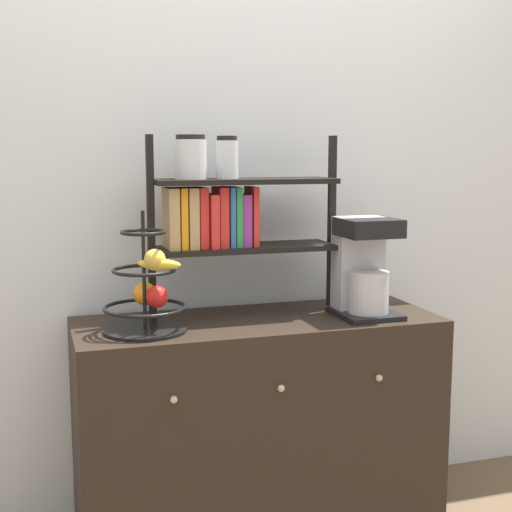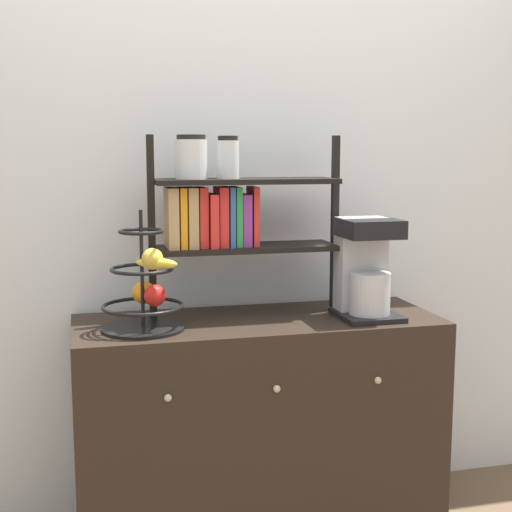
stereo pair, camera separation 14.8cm
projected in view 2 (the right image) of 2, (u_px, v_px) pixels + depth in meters
wall_back at (240, 169)px, 2.68m from camera, size 7.00×0.05×2.60m
sideboard at (258, 426)px, 2.54m from camera, size 1.27×0.49×0.79m
coffee_maker at (365, 268)px, 2.50m from camera, size 0.20×0.24×0.35m
fruit_stand at (145, 291)px, 2.32m from camera, size 0.27×0.27×0.39m
shelf_hutch at (221, 207)px, 2.47m from camera, size 0.69×0.20×0.64m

